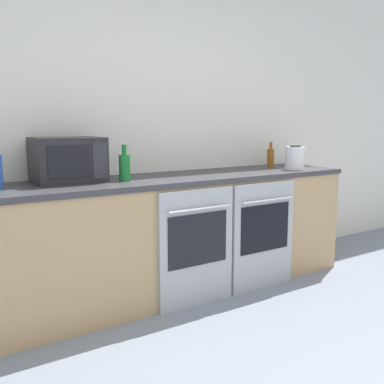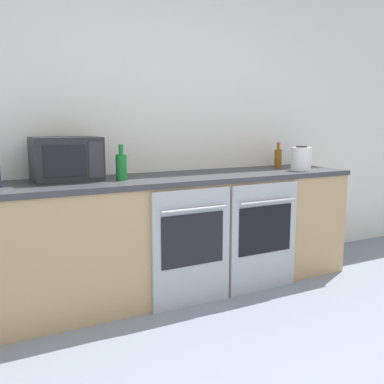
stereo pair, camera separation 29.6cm
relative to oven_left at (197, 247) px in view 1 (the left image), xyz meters
The scene contains 8 objects.
wall_back 1.12m from the oven_left, 86.17° to the left, with size 10.00×0.06×2.60m.
counter_back 0.35m from the oven_left, 82.22° to the left, with size 2.99×0.68×0.91m.
oven_left is the anchor object (origin of this frame).
oven_right 0.63m from the oven_left, ahead, with size 0.61×0.06×0.85m.
microwave 1.08m from the oven_left, 149.11° to the left, with size 0.46×0.35×0.30m.
bottle_amber 1.38m from the oven_left, 23.39° to the left, with size 0.07×0.07×0.23m.
bottle_green 0.76m from the oven_left, 143.42° to the left, with size 0.08×0.08×0.25m.
kettle 1.31m from the oven_left, ahead, with size 0.17×0.17×0.21m.
Camera 1 is at (-1.67, -0.80, 1.30)m, focal length 40.00 mm.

